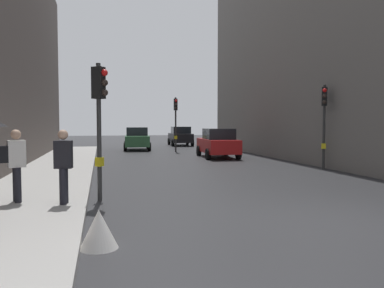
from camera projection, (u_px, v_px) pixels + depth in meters
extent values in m
plane|color=#28282B|center=(334.00, 220.00, 8.47)|extent=(120.00, 120.00, 0.00)
cube|color=#A8A5A0|center=(43.00, 185.00, 12.79)|extent=(3.04, 40.00, 0.16)
cylinder|color=#2D2D2D|center=(99.00, 132.00, 10.49)|extent=(0.12, 0.12, 3.67)
cube|color=black|center=(98.00, 83.00, 10.42)|extent=(0.38, 0.37, 0.84)
cube|color=yellow|center=(99.00, 162.00, 10.53)|extent=(0.24, 0.26, 0.24)
sphere|color=red|center=(104.00, 73.00, 10.34)|extent=(0.18, 0.18, 0.18)
sphere|color=#2D231E|center=(105.00, 83.00, 10.35)|extent=(0.18, 0.18, 0.18)
sphere|color=#2D231E|center=(105.00, 93.00, 10.37)|extent=(0.18, 0.18, 0.18)
cylinder|color=#2D2D2D|center=(176.00, 125.00, 28.51)|extent=(0.12, 0.12, 3.95)
cube|color=black|center=(176.00, 105.00, 28.44)|extent=(0.25, 0.30, 0.84)
cube|color=yellow|center=(176.00, 137.00, 28.56)|extent=(0.20, 0.16, 0.24)
sphere|color=red|center=(176.00, 101.00, 28.24)|extent=(0.18, 0.18, 0.18)
sphere|color=#2D231E|center=(176.00, 104.00, 28.25)|extent=(0.18, 0.18, 0.18)
sphere|color=#2D231E|center=(176.00, 108.00, 28.26)|extent=(0.18, 0.18, 0.18)
cylinder|color=#2D2D2D|center=(324.00, 127.00, 17.72)|extent=(0.12, 0.12, 3.80)
cube|color=black|center=(324.00, 96.00, 17.64)|extent=(0.36, 0.38, 0.84)
cube|color=yellow|center=(324.00, 146.00, 17.76)|extent=(0.25, 0.24, 0.24)
sphere|color=red|center=(325.00, 90.00, 17.45)|extent=(0.18, 0.18, 0.18)
sphere|color=#2D231E|center=(325.00, 96.00, 17.46)|extent=(0.18, 0.18, 0.18)
sphere|color=#2D231E|center=(324.00, 102.00, 17.48)|extent=(0.18, 0.18, 0.18)
cube|color=#2D6038|center=(137.00, 141.00, 30.59)|extent=(2.10, 4.32, 0.80)
cube|color=black|center=(137.00, 131.00, 30.80)|extent=(1.74, 2.11, 0.64)
cylinder|color=black|center=(149.00, 147.00, 29.42)|extent=(0.27, 0.65, 0.64)
cylinder|color=black|center=(125.00, 147.00, 29.14)|extent=(0.27, 0.65, 0.64)
cylinder|color=black|center=(148.00, 145.00, 32.08)|extent=(0.27, 0.65, 0.64)
cylinder|color=black|center=(126.00, 145.00, 31.81)|extent=(0.27, 0.65, 0.64)
cube|color=black|center=(180.00, 138.00, 36.76)|extent=(1.99, 4.28, 0.80)
cube|color=black|center=(181.00, 130.00, 36.48)|extent=(1.69, 2.07, 0.64)
cylinder|color=black|center=(169.00, 141.00, 37.95)|extent=(0.25, 0.65, 0.64)
cylinder|color=black|center=(187.00, 141.00, 38.27)|extent=(0.25, 0.65, 0.64)
cylinder|color=black|center=(173.00, 143.00, 35.30)|extent=(0.25, 0.65, 0.64)
cylinder|color=black|center=(192.00, 143.00, 35.62)|extent=(0.25, 0.65, 0.64)
cube|color=red|center=(218.00, 146.00, 23.83)|extent=(2.01, 4.28, 0.80)
cube|color=black|center=(219.00, 134.00, 23.55)|extent=(1.70, 2.08, 0.64)
cylinder|color=black|center=(199.00, 151.00, 25.02)|extent=(0.25, 0.65, 0.64)
cylinder|color=black|center=(226.00, 151.00, 25.34)|extent=(0.25, 0.65, 0.64)
cylinder|color=black|center=(208.00, 154.00, 22.37)|extent=(0.25, 0.65, 0.64)
cylinder|color=black|center=(238.00, 154.00, 22.69)|extent=(0.25, 0.65, 0.64)
cylinder|color=black|center=(16.00, 184.00, 9.66)|extent=(0.16, 0.16, 0.85)
cylinder|color=black|center=(18.00, 185.00, 9.50)|extent=(0.16, 0.16, 0.85)
cube|color=silver|center=(16.00, 154.00, 9.54)|extent=(0.47, 0.39, 0.66)
sphere|color=tan|center=(16.00, 134.00, 9.52)|extent=(0.24, 0.24, 0.24)
cube|color=black|center=(3.00, 154.00, 9.37)|extent=(0.29, 0.33, 0.40)
cylinder|color=black|center=(65.00, 185.00, 9.47)|extent=(0.16, 0.16, 0.85)
cylinder|color=black|center=(63.00, 187.00, 9.27)|extent=(0.16, 0.16, 0.85)
cube|color=black|center=(63.00, 154.00, 9.33)|extent=(0.43, 0.32, 0.66)
sphere|color=tan|center=(63.00, 135.00, 9.30)|extent=(0.24, 0.24, 0.24)
cone|color=silver|center=(99.00, 229.00, 6.52)|extent=(0.64, 0.64, 0.65)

